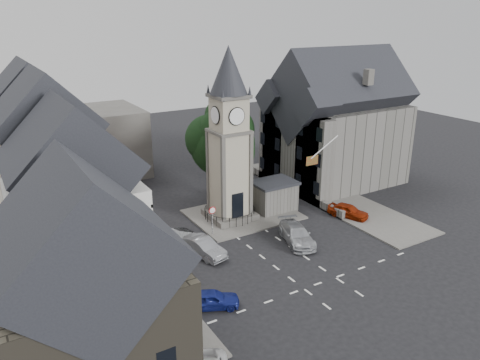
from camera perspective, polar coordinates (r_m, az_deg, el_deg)
ground at (r=39.58m, az=4.54°, el=-8.78°), size 120.00×120.00×0.00m
pavement_west at (r=39.80m, az=-15.82°, el=-9.25°), size 6.00×30.00×0.14m
pavement_east at (r=52.09m, az=10.30°, el=-1.74°), size 6.00×26.00×0.14m
central_island at (r=46.28m, az=0.36°, el=-4.20°), size 10.00×8.00×0.16m
road_markings at (r=35.87m, az=9.72°, el=-12.28°), size 20.00×8.00×0.01m
clock_tower at (r=42.91m, az=-1.34°, el=5.24°), size 4.86×4.86×16.25m
stone_shelter at (r=47.00m, az=4.12°, el=-1.92°), size 4.30×3.30×3.08m
town_tree at (r=48.37m, az=-2.20°, el=5.50°), size 7.20×7.20×10.80m
warning_sign_post at (r=41.35m, az=-3.38°, el=-4.31°), size 0.70×0.19×2.85m
terrace_pink at (r=46.12m, az=-23.55°, el=2.63°), size 8.10×7.60×12.80m
terrace_cream at (r=38.52m, az=-21.81°, el=-0.30°), size 8.10×7.60×12.80m
terrace_tudor at (r=31.29m, az=-19.14°, el=-5.31°), size 8.10×7.60×12.00m
building_sw_stone at (r=23.70m, az=-17.61°, el=-16.04°), size 8.60×7.60×10.40m
backdrop_west at (r=58.72m, az=-21.58°, el=3.68°), size 20.00×10.00×8.00m
east_building at (r=54.69m, az=11.51°, el=6.03°), size 14.40×11.40×12.60m
east_boundary_wall at (r=51.71m, az=6.53°, el=-1.25°), size 0.40×16.00×0.90m
flagpole at (r=44.54m, az=10.27°, el=3.98°), size 3.68×0.10×2.74m
car_west_blue at (r=32.56m, az=-3.50°, el=-14.30°), size 4.05×2.95×1.28m
car_west_silver at (r=40.34m, az=-8.84°, el=-7.14°), size 4.92×3.57×1.54m
car_west_grey at (r=40.76m, az=-9.11°, el=-6.91°), size 5.83×3.77×1.49m
car_island_silver at (r=38.80m, az=-4.51°, el=-8.16°), size 2.60×4.71×1.47m
car_island_east at (r=41.04m, az=6.92°, el=-6.59°), size 3.51×5.55×1.50m
car_east_red at (r=46.77m, az=13.04°, el=-3.68°), size 3.01×4.27×1.35m
pedestrian at (r=50.35m, az=5.93°, el=-1.27°), size 0.78×0.72×1.79m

